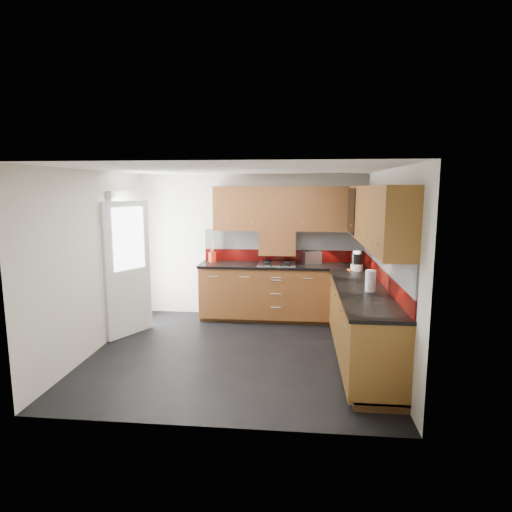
# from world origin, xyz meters

# --- Properties ---
(room) EXTENTS (4.00, 3.80, 2.64)m
(room) POSITION_xyz_m (0.00, 0.00, 1.50)
(room) COLOR black
(base_cabinets) EXTENTS (2.70, 3.20, 0.95)m
(base_cabinets) POSITION_xyz_m (1.07, 0.72, 0.44)
(base_cabinets) COLOR #5F3115
(base_cabinets) RESTS_ON room
(countertop) EXTENTS (2.72, 3.22, 0.04)m
(countertop) POSITION_xyz_m (1.05, 0.70, 0.92)
(countertop) COLOR black
(countertop) RESTS_ON base_cabinets
(backsplash) EXTENTS (2.70, 3.20, 0.54)m
(backsplash) POSITION_xyz_m (1.28, 0.93, 1.21)
(backsplash) COLOR maroon
(backsplash) RESTS_ON countertop
(upper_cabinets) EXTENTS (2.50, 3.20, 0.72)m
(upper_cabinets) POSITION_xyz_m (1.23, 0.78, 1.84)
(upper_cabinets) COLOR #5F3115
(upper_cabinets) RESTS_ON room
(extractor_hood) EXTENTS (0.60, 0.33, 0.40)m
(extractor_hood) POSITION_xyz_m (0.45, 1.64, 1.28)
(extractor_hood) COLOR #5F3115
(extractor_hood) RESTS_ON room
(glass_cabinet) EXTENTS (0.32, 0.80, 0.66)m
(glass_cabinet) POSITION_xyz_m (1.71, 1.07, 1.87)
(glass_cabinet) COLOR black
(glass_cabinet) RESTS_ON room
(back_door) EXTENTS (0.42, 1.19, 2.04)m
(back_door) POSITION_xyz_m (-1.78, 0.75, 1.03)
(back_door) COLOR white
(back_door) RESTS_ON room
(gas_hob) EXTENTS (0.61, 0.53, 0.05)m
(gas_hob) POSITION_xyz_m (0.45, 1.47, 0.96)
(gas_hob) COLOR silver
(gas_hob) RESTS_ON countertop
(utensil_pot) EXTENTS (0.12, 0.12, 0.45)m
(utensil_pot) POSITION_xyz_m (-0.65, 1.64, 1.04)
(utensil_pot) COLOR red
(utensil_pot) RESTS_ON countertop
(toaster) EXTENTS (0.33, 0.27, 0.21)m
(toaster) POSITION_xyz_m (1.02, 1.62, 1.04)
(toaster) COLOR silver
(toaster) RESTS_ON countertop
(food_processor) EXTENTS (0.18, 0.18, 0.30)m
(food_processor) POSITION_xyz_m (1.67, 1.08, 1.08)
(food_processor) COLOR white
(food_processor) RESTS_ON countertop
(paper_towel) EXTENTS (0.14, 0.14, 0.26)m
(paper_towel) POSITION_xyz_m (1.66, -0.24, 1.07)
(paper_towel) COLOR white
(paper_towel) RESTS_ON countertop
(orange_cloth) EXTENTS (0.16, 0.14, 0.01)m
(orange_cloth) POSITION_xyz_m (1.61, 1.08, 0.95)
(orange_cloth) COLOR #DB5818
(orange_cloth) RESTS_ON countertop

